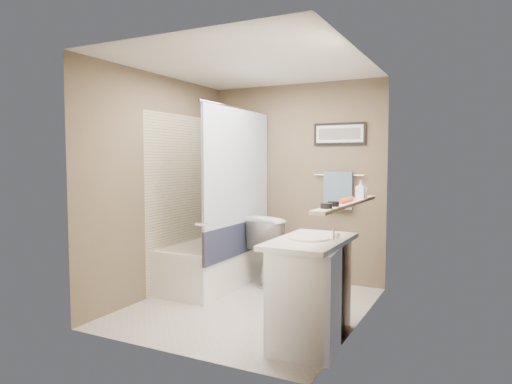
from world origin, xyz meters
The scene contains 34 objects.
ground centered at (0.00, 0.00, 0.00)m, with size 2.50×2.50×0.00m, color beige.
ceiling centered at (0.00, 0.00, 2.38)m, with size 2.20×2.50×0.04m, color white.
wall_back centered at (0.00, 1.23, 1.20)m, with size 2.20×0.04×2.40m, color brown.
wall_front centered at (0.00, -1.23, 1.20)m, with size 2.20×0.04×2.40m, color brown.
wall_left centered at (-1.08, 0.00, 1.20)m, with size 0.04×2.50×2.40m, color brown.
wall_right centered at (1.08, 0.00, 1.20)m, with size 0.04×2.50×2.40m, color brown.
tile_surround centered at (-1.09, 0.50, 1.00)m, with size 0.02×1.55×2.00m, color beige.
curtain_rod centered at (-0.40, 0.50, 2.05)m, with size 0.02×0.02×1.55m, color silver.
curtain_upper centered at (-0.40, 0.50, 1.40)m, with size 0.03×1.45×1.28m, color white.
curtain_lower centered at (-0.40, 0.50, 0.58)m, with size 0.03×1.45×0.36m, color #242843.
mirror centered at (1.09, -0.15, 1.62)m, with size 0.02×1.60×1.00m, color silver.
shelf centered at (1.04, -0.15, 1.10)m, with size 0.12×1.60×0.03m, color silver.
towel_bar centered at (0.55, 1.22, 1.30)m, with size 0.02×0.02×0.60m, color silver.
towel centered at (0.55, 1.20, 1.12)m, with size 0.34×0.05×0.44m, color #85A8C2.
art_frame centered at (0.55, 1.23, 1.78)m, with size 0.62×0.03×0.26m, color black.
art_mat centered at (0.55, 1.22, 1.78)m, with size 0.56×0.00×0.20m, color white.
art_image centered at (0.55, 1.22, 1.78)m, with size 0.50×0.00×0.13m, color #595959.
door centered at (0.55, -1.24, 1.00)m, with size 0.80×0.02×2.00m, color silver.
door_handle centered at (0.22, -1.19, 1.00)m, with size 0.02×0.02×0.10m, color silver.
bathtub centered at (-0.75, 0.55, 0.25)m, with size 0.70×1.50×0.50m, color white.
tub_rim centered at (-0.75, 0.55, 0.50)m, with size 0.56×1.36×0.02m, color beige.
toilet centered at (-0.02, 0.92, 0.42)m, with size 0.47×0.82×0.83m, color silver.
vanity centered at (0.85, -0.54, 0.40)m, with size 0.50×0.90×0.80m, color white.
countertop centered at (0.84, -0.54, 0.82)m, with size 0.54×0.96×0.04m, color beige.
sink_basin centered at (0.83, -0.54, 0.85)m, with size 0.34×0.34×0.01m, color white.
faucet_spout centered at (1.03, -0.54, 0.89)m, with size 0.02×0.02×0.10m, color silver.
faucet_knob centered at (1.03, -0.44, 0.87)m, with size 0.05×0.05×0.05m, color white.
candle_bowl_near centered at (1.04, -0.74, 1.14)m, with size 0.09×0.09×0.04m, color black.
candle_bowl_far centered at (1.04, -0.56, 1.14)m, with size 0.09×0.09×0.04m, color black.
hair_brush_front centered at (1.04, -0.25, 1.14)m, with size 0.04×0.04×0.22m, color #EE5121.
hair_brush_back centered at (1.04, -0.16, 1.14)m, with size 0.04×0.04×0.22m, color #DE511F.
pink_comb centered at (1.04, 0.03, 1.12)m, with size 0.03×0.16×0.01m, color pink.
glass_jar centered at (1.04, 0.40, 1.17)m, with size 0.08×0.08×0.10m, color white.
soap_bottle centered at (1.04, 0.29, 1.20)m, with size 0.08×0.08×0.17m, color #999999.
Camera 1 is at (2.08, -3.99, 1.47)m, focal length 32.00 mm.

